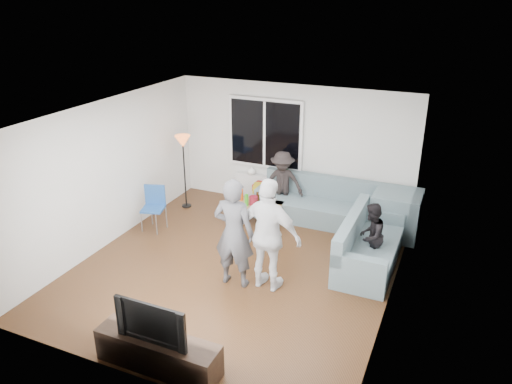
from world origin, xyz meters
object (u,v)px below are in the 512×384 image
at_px(sofa_right_section, 371,242).
at_px(spectator_right, 371,236).
at_px(side_chair, 153,209).
at_px(television, 155,319).
at_px(player_right, 269,236).
at_px(sofa_back_section, 315,200).
at_px(tv_console, 158,352).
at_px(coffee_table, 254,213).
at_px(player_left, 234,233).
at_px(spectator_back, 282,183).
at_px(floor_lamp, 185,172).

height_order(sofa_right_section, spectator_right, spectator_right).
bearing_deg(side_chair, television, -71.82).
distance_m(player_right, spectator_right, 1.83).
relative_size(sofa_back_section, television, 2.41).
relative_size(side_chair, tv_console, 0.54).
bearing_deg(player_right, sofa_right_section, -128.74).
relative_size(side_chair, player_right, 0.48).
bearing_deg(coffee_table, player_left, -74.03).
relative_size(player_right, spectator_back, 1.35).
distance_m(side_chair, tv_console, 3.82).
relative_size(coffee_table, spectator_back, 0.82).
height_order(sofa_back_section, player_right, player_right).
height_order(sofa_back_section, spectator_back, spectator_back).
relative_size(spectator_right, television, 1.19).
bearing_deg(television, spectator_back, 92.48).
relative_size(player_right, tv_console, 1.13).
bearing_deg(spectator_back, spectator_right, -44.78).
bearing_deg(spectator_right, sofa_back_section, -125.03).
distance_m(sofa_right_section, spectator_right, 0.15).
xyz_separation_m(player_left, spectator_back, (-0.24, 2.74, -0.21)).
relative_size(sofa_back_section, coffee_table, 2.09).
relative_size(coffee_table, player_right, 0.61).
xyz_separation_m(spectator_right, spectator_back, (-2.08, 1.39, 0.10)).
height_order(side_chair, player_right, player_right).
bearing_deg(spectator_right, sofa_right_section, -170.06).
xyz_separation_m(side_chair, television, (2.20, -3.12, 0.28)).
xyz_separation_m(sofa_back_section, sofa_right_section, (1.36, -1.30, 0.00)).
relative_size(player_right, television, 1.89).
bearing_deg(sofa_right_section, television, 151.70).
bearing_deg(sofa_back_section, tv_console, -96.14).
relative_size(side_chair, player_left, 0.49).
xyz_separation_m(side_chair, spectator_right, (4.07, 0.30, 0.14)).
bearing_deg(player_right, spectator_back, -67.30).
distance_m(tv_console, television, 0.49).
relative_size(sofa_right_section, side_chair, 2.33).
bearing_deg(side_chair, floor_lamp, 72.97).
xyz_separation_m(coffee_table, floor_lamp, (-1.63, 0.12, 0.58)).
xyz_separation_m(coffee_table, side_chair, (-1.63, -1.07, 0.23)).
xyz_separation_m(tv_console, television, (0.00, 0.00, 0.49)).
bearing_deg(spectator_back, floor_lamp, -176.99).
height_order(coffee_table, spectator_right, spectator_right).
bearing_deg(sofa_right_section, player_right, 135.00).
bearing_deg(sofa_back_section, spectator_back, 177.62).
bearing_deg(player_left, spectator_right, -147.22).
distance_m(side_chair, television, 3.82).
bearing_deg(floor_lamp, player_right, -37.58).
relative_size(sofa_back_section, spectator_back, 1.72).
distance_m(sofa_back_section, floor_lamp, 2.78).
bearing_deg(spectator_back, player_left, -96.01).
relative_size(sofa_right_section, floor_lamp, 1.28).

